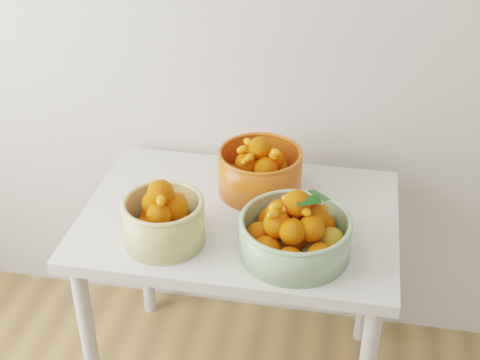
# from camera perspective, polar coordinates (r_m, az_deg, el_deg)

# --- Properties ---
(table) EXTENTS (1.00, 0.70, 0.75)m
(table) POSITION_cam_1_polar(r_m,az_deg,el_deg) (2.19, -0.04, -4.92)
(table) COLOR silver
(table) RESTS_ON ground
(bowl_cream) EXTENTS (0.28, 0.28, 0.21)m
(bowl_cream) POSITION_cam_1_polar(r_m,az_deg,el_deg) (1.99, -6.54, -3.32)
(bowl_cream) COLOR tan
(bowl_cream) RESTS_ON table
(bowl_green) EXTENTS (0.38, 0.38, 0.21)m
(bowl_green) POSITION_cam_1_polar(r_m,az_deg,el_deg) (1.94, 4.70, -4.49)
(bowl_green) COLOR #84AD7B
(bowl_green) RESTS_ON table
(bowl_orange) EXTENTS (0.36, 0.36, 0.20)m
(bowl_orange) POSITION_cam_1_polar(r_m,az_deg,el_deg) (2.21, 1.72, 0.84)
(bowl_orange) COLOR #CB4611
(bowl_orange) RESTS_ON table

